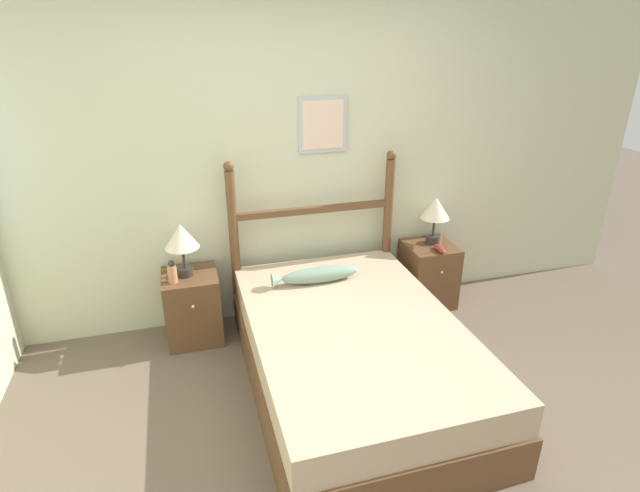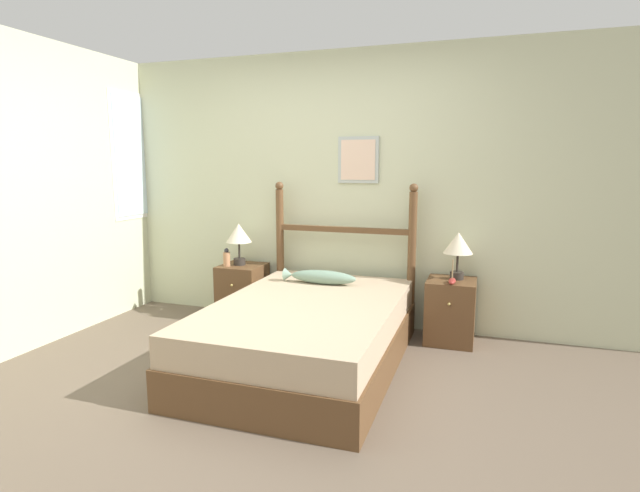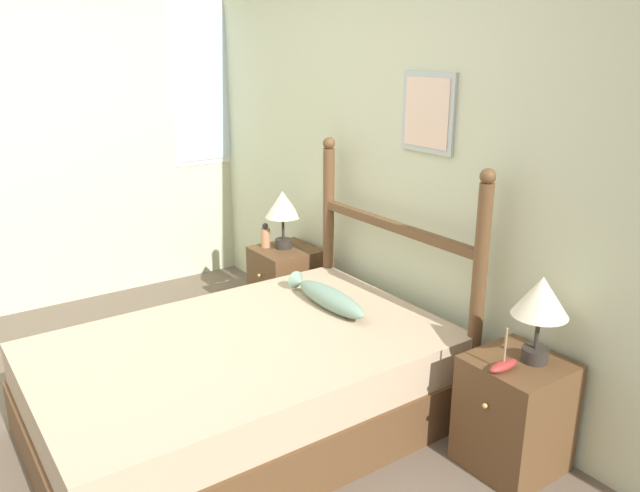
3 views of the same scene
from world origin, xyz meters
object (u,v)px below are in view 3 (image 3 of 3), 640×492
Objects in this scene: bed at (245,384)px; fish_pillow at (328,297)px; model_boat at (504,365)px; bottle at (265,236)px; nightstand_left at (286,285)px; table_lamp_left at (283,207)px; nightstand_right at (514,414)px; table_lamp_right at (541,301)px.

fish_pillow is at bearing 98.84° from bed.
bottle is at bearing 178.98° from model_boat.
table_lamp_left is at bearing -175.01° from nightstand_left.
nightstand_right is 1.16m from fish_pillow.
nightstand_right is 0.57m from table_lamp_right.
table_lamp_right is 0.62× the size of fish_pillow.
bottle is (-0.11, -0.09, 0.35)m from nightstand_left.
nightstand_right is 2.09m from table_lamp_left.
model_boat is (2.00, -0.13, 0.30)m from nightstand_left.
model_boat reaches higher than bottle.
fish_pillow is (0.93, -0.28, -0.29)m from table_lamp_left.
nightstand_left is 0.57m from table_lamp_left.
table_lamp_right reaches higher than bottle.
table_lamp_left is 2.01× the size of model_boat.
nightstand_left is 2.11m from table_lamp_right.
nightstand_right reaches higher than bed.
nightstand_right is at bearing -127.91° from table_lamp_right.
table_lamp_right is 0.32m from model_boat.
bed is at bearing -35.18° from bottle.
model_boat is (0.01, -0.13, 0.30)m from nightstand_right.
fish_pillow reaches higher than nightstand_left.
nightstand_left is at bearing 176.25° from model_boat.
bed is at bearing -41.33° from nightstand_left.
model_boat reaches higher than fish_pillow.
model_boat reaches higher than nightstand_left.
bed is at bearing -40.57° from table_lamp_left.
table_lamp_right is (2.05, 0.05, 0.00)m from table_lamp_left.
bottle is 1.04m from fish_pillow.
model_boat is at bearing -98.17° from table_lamp_right.
nightstand_left is 1.35× the size of table_lamp_right.
table_lamp_right is (1.03, 0.92, 0.60)m from bed.
fish_pillow is (0.90, -0.29, 0.28)m from nightstand_left.
nightstand_right is 2.14m from bottle.
nightstand_right is at bearing 2.55° from bottle.
nightstand_left is at bearing 39.53° from bottle.
table_lamp_left is (-2.02, -0.00, 0.57)m from nightstand_right.
table_lamp_left is 2.32× the size of bottle.
table_lamp_left reaches higher than bottle.
nightstand_left is at bearing 162.41° from fish_pillow.
bottle is at bearing -177.45° from nightstand_right.
fish_pillow is (1.02, -0.19, -0.07)m from bottle.
bed is 5.04× the size of table_lamp_left.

